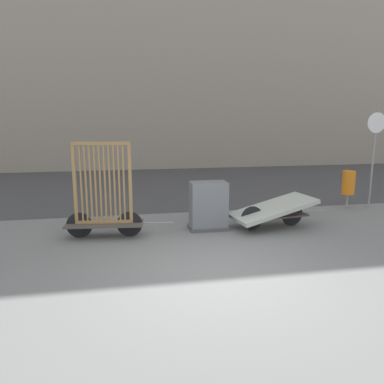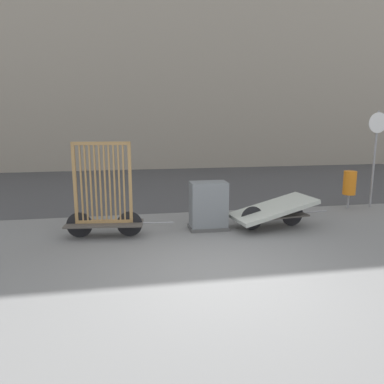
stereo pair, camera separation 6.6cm
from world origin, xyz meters
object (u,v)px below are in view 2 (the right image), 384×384
Objects in this scene: bike_cart_with_mattress at (273,210)px; utility_cabinet at (208,207)px; sign_post at (376,145)px; bike_cart_with_bedframe at (104,204)px; trash_bin at (350,183)px.

utility_cabinet reaches higher than bike_cart_with_mattress.
bike_cart_with_mattress is 0.90× the size of sign_post.
utility_cabinet is (2.44, 0.17, -0.21)m from bike_cart_with_bedframe.
utility_cabinet is at bearing 10.19° from bike_cart_with_bedframe.
sign_post is at bearing 14.42° from utility_cabinet.
sign_post is (3.78, 1.55, 1.44)m from bike_cart_with_mattress.
bike_cart_with_bedframe reaches higher than trash_bin.
bike_cart_with_mattress is at bearing -6.25° from utility_cabinet.
bike_cart_with_bedframe is at bearing 172.19° from bike_cart_with_mattress.
bike_cart_with_bedframe reaches higher than utility_cabinet.
sign_post is (5.36, 1.38, 1.34)m from utility_cabinet.
bike_cart_with_bedframe is 2.10× the size of utility_cabinet.
bike_cart_with_bedframe is 4.04m from bike_cart_with_mattress.
sign_post reaches higher than bike_cart_with_mattress.
trash_bin reaches higher than bike_cart_with_mattress.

